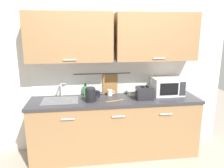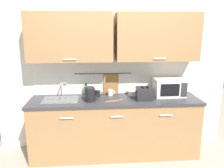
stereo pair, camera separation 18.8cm
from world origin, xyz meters
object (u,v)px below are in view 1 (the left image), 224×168
at_px(mixing_bowl, 133,92).
at_px(mug_near_sink, 97,94).
at_px(microwave, 167,86).
at_px(dish_soap_bottle, 85,90).
at_px(mug_by_kettle, 110,93).
at_px(electric_kettle, 91,95).
at_px(wooden_spoon, 117,101).
at_px(toaster, 145,93).

bearing_deg(mixing_bowl, mug_near_sink, -174.90).
xyz_separation_m(microwave, dish_soap_bottle, (-1.28, 0.10, -0.05)).
distance_m(microwave, mug_by_kettle, 0.91).
relative_size(dish_soap_bottle, mug_by_kettle, 1.63).
relative_size(microwave, electric_kettle, 2.03).
height_order(mug_near_sink, mixing_bowl, mug_near_sink).
distance_m(dish_soap_bottle, mixing_bowl, 0.74).
distance_m(microwave, wooden_spoon, 0.88).
relative_size(mug_by_kettle, wooden_spoon, 0.44).
relative_size(mug_near_sink, mixing_bowl, 0.56).
relative_size(electric_kettle, wooden_spoon, 0.83).
distance_m(electric_kettle, dish_soap_bottle, 0.31).
bearing_deg(dish_soap_bottle, mixing_bowl, -2.69).
distance_m(microwave, mixing_bowl, 0.55).
distance_m(mug_near_sink, wooden_spoon, 0.36).
xyz_separation_m(electric_kettle, dish_soap_bottle, (-0.07, 0.30, -0.01)).
distance_m(mug_near_sink, mug_by_kettle, 0.21).
xyz_separation_m(mixing_bowl, toaster, (0.12, -0.26, 0.05)).
height_order(electric_kettle, mug_by_kettle, electric_kettle).
bearing_deg(microwave, dish_soap_bottle, 175.41).
bearing_deg(wooden_spoon, mug_near_sink, 138.70).
bearing_deg(mixing_bowl, toaster, -65.70).
bearing_deg(toaster, microwave, 24.60).
xyz_separation_m(microwave, toaster, (-0.42, -0.19, -0.04)).
relative_size(microwave, mixing_bowl, 2.15).
xyz_separation_m(microwave, electric_kettle, (-1.22, -0.19, -0.03)).
bearing_deg(mug_by_kettle, electric_kettle, -139.96).
height_order(electric_kettle, mug_near_sink, electric_kettle).
xyz_separation_m(mixing_bowl, mug_by_kettle, (-0.36, -0.00, 0.00)).
bearing_deg(microwave, mug_near_sink, 179.08).
bearing_deg(mug_near_sink, wooden_spoon, -41.30).
distance_m(toaster, mug_by_kettle, 0.55).
bearing_deg(mug_by_kettle, microwave, -4.15).
xyz_separation_m(toaster, wooden_spoon, (-0.41, -0.02, -0.09)).
bearing_deg(electric_kettle, mixing_bowl, 21.27).
height_order(microwave, mixing_bowl, microwave).
relative_size(microwave, dish_soap_bottle, 2.35).
distance_m(electric_kettle, mug_near_sink, 0.24).
height_order(toaster, wooden_spoon, toaster).
bearing_deg(toaster, electric_kettle, -179.98).
bearing_deg(mug_near_sink, dish_soap_bottle, 154.29).
height_order(electric_kettle, toaster, electric_kettle).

